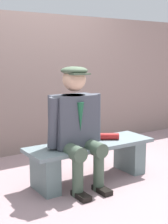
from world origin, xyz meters
TOP-DOWN VIEW (x-y plane):
  - ground_plane at (0.00, 0.00)m, footprint 30.00×30.00m
  - bench at (0.00, 0.00)m, footprint 1.44×0.46m
  - seated_man at (0.22, 0.06)m, footprint 0.62×0.59m
  - rolled_magazine at (-0.24, -0.02)m, footprint 0.26×0.20m
  - stadium_wall at (0.00, -1.44)m, footprint 12.00×0.24m

SIDE VIEW (x-z plane):
  - ground_plane at x=0.00m, z-range 0.00..0.00m
  - bench at x=0.00m, z-range 0.06..0.48m
  - rolled_magazine at x=-0.24m, z-range 0.42..0.50m
  - seated_man at x=0.22m, z-range 0.06..1.31m
  - stadium_wall at x=0.00m, z-range 0.00..1.93m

